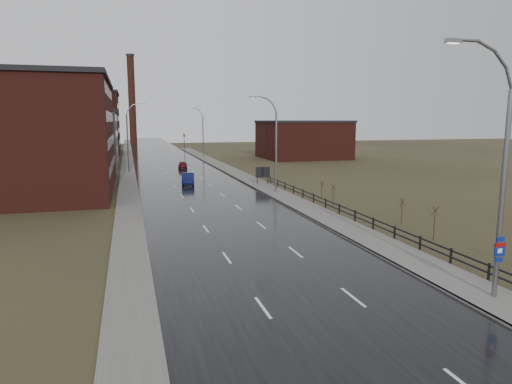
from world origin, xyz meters
TOP-DOWN VIEW (x-y plane):
  - ground at (0.00, 0.00)m, footprint 320.00×320.00m
  - road at (0.00, 60.00)m, footprint 14.00×300.00m
  - sidewalk_right at (8.60, 35.00)m, footprint 3.20×180.00m
  - curb_right at (7.08, 35.00)m, footprint 0.16×180.00m
  - sidewalk_left at (-8.20, 60.00)m, footprint 2.40×260.00m
  - warehouse_near at (-20.99, 45.00)m, footprint 22.44×28.56m
  - warehouse_mid at (-17.99, 78.00)m, footprint 16.32×20.40m
  - warehouse_far at (-22.99, 108.00)m, footprint 26.52×24.48m
  - building_right at (30.30, 82.00)m, footprint 18.36×16.32m
  - smokestack at (-6.00, 150.00)m, footprint 2.70×2.70m
  - streetlight_main at (8.47, 2.00)m, footprint 3.91×0.29m
  - streetlight_right_mid at (8.50, 36.00)m, footprint 3.36×0.28m
  - streetlight_left at (-7.70, 62.00)m, footprint 3.36×0.28m
  - streetlight_right_far at (8.50, 90.00)m, footprint 3.36×0.28m
  - guardrail at (10.30, 18.31)m, footprint 0.10×53.05m
  - shrub_c at (13.10, 12.32)m, footprint 0.60×0.63m
  - shrub_d at (13.76, 17.42)m, footprint 0.53×0.55m
  - shrub_e at (11.84, 26.60)m, footprint 0.53×0.56m
  - shrub_f at (12.64, 31.27)m, footprint 0.44×0.46m
  - billboard at (9.10, 42.52)m, footprint 1.96×0.17m
  - traffic_light_left at (-8.00, 120.00)m, footprint 0.58×2.73m
  - traffic_light_right at (8.00, 120.00)m, footprint 0.58×2.73m
  - car_near at (-0.42, 45.64)m, footprint 2.20×4.82m
  - car_far at (1.28, 66.30)m, footprint 2.09×4.07m

SIDE VIEW (x-z plane):
  - ground at x=0.00m, z-range 0.00..0.00m
  - road at x=0.00m, z-range 0.00..0.06m
  - sidewalk_left at x=-8.20m, z-range 0.00..0.12m
  - sidewalk_right at x=8.60m, z-range 0.00..0.18m
  - curb_right at x=7.08m, z-range 0.00..0.18m
  - car_far at x=1.28m, z-range 0.00..1.33m
  - guardrail at x=10.30m, z-range 0.16..1.26m
  - car_near at x=-0.42m, z-range 0.00..1.53m
  - shrub_f at x=12.64m, z-range 0.06..1.89m
  - shrub_d at x=13.76m, z-range 0.07..2.28m
  - shrub_e at x=11.84m, z-range 0.07..2.30m
  - shrub_c at x=13.10m, z-range 0.08..2.62m
  - billboard at x=9.10m, z-range 0.43..2.90m
  - building_right at x=30.30m, z-range 0.01..8.51m
  - traffic_light_left at x=-8.00m, z-range 1.95..7.25m
  - traffic_light_right at x=8.00m, z-range 1.95..7.25m
  - warehouse_mid at x=-17.99m, z-range 0.01..10.51m
  - streetlight_right_mid at x=8.50m, z-range 0.16..11.51m
  - streetlight_left at x=-7.70m, z-range 0.16..11.51m
  - streetlight_right_far at x=8.50m, z-range 0.16..11.51m
  - streetlight_main at x=8.47m, z-range 0.01..12.11m
  - warehouse_near at x=-20.99m, z-range 0.01..13.51m
  - warehouse_far at x=-22.99m, z-range 0.01..15.51m
  - smokestack at x=-6.00m, z-range 0.15..30.85m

